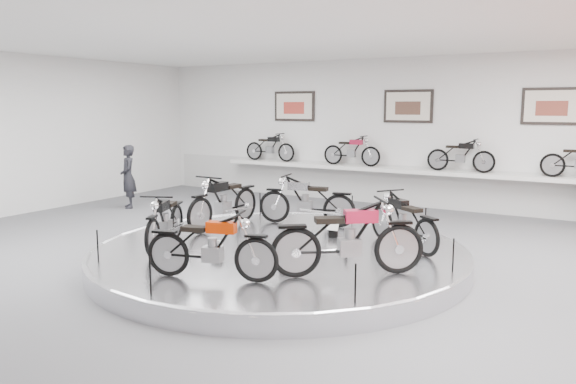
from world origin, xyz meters
The scene contains 20 objects.
floor centered at (0.00, 0.00, 0.00)m, with size 16.00×16.00×0.00m, color #555557.
ceiling centered at (0.00, 0.00, 4.00)m, with size 16.00×16.00×0.00m, color white.
wall_back centered at (0.00, 7.00, 2.00)m, with size 16.00×16.00×0.00m, color silver.
dado_band centered at (0.00, 6.98, 0.55)m, with size 15.68×0.04×1.10m, color #BCBCBA.
display_platform centered at (0.00, 0.30, 0.15)m, with size 6.40×6.40×0.30m, color silver.
platform_rim centered at (0.00, 0.30, 0.27)m, with size 6.40×6.40×0.10m, color #B2B2BA.
shelf centered at (0.00, 6.70, 1.00)m, with size 11.00×0.55×0.10m, color silver.
poster_left centered at (-3.50, 6.96, 2.70)m, with size 1.35×0.06×0.88m, color beige.
poster_center centered at (0.00, 6.96, 2.70)m, with size 1.35×0.06×0.88m, color beige.
poster_right centered at (3.50, 6.96, 2.70)m, with size 1.35×0.06×0.88m, color beige.
shelf_bike_a centered at (-4.20, 6.70, 1.42)m, with size 1.22×0.42×0.73m, color black, non-canonical shape.
shelf_bike_b centered at (-1.50, 6.70, 1.42)m, with size 1.22×0.42×0.73m, color maroon, non-canonical shape.
shelf_bike_c centered at (1.50, 6.70, 1.42)m, with size 1.22×0.42×0.73m, color black, non-canonical shape.
bike_a centered at (1.84, 1.34, 0.78)m, with size 1.62×0.57×0.95m, color black, non-canonical shape.
bike_b centered at (-0.46, 2.13, 0.81)m, with size 1.74×0.61×1.02m, color #A09FA4, non-canonical shape.
bike_c centered at (-1.79, 1.12, 0.84)m, with size 1.82×0.64×1.07m, color black, non-canonical shape.
bike_d centered at (-1.69, -0.67, 0.78)m, with size 1.62×0.57×0.96m, color black, non-canonical shape.
bike_e centered at (0.14, -1.74, 0.78)m, with size 1.64×0.58×0.96m, color #B32500, non-canonical shape.
bike_f centered at (1.70, -0.62, 0.85)m, with size 1.88×0.66×1.11m, color maroon, non-canonical shape.
visitor centered at (-6.29, 2.91, 0.84)m, with size 0.61×0.40×1.69m, color black.
Camera 1 is at (4.88, -7.73, 2.69)m, focal length 35.00 mm.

